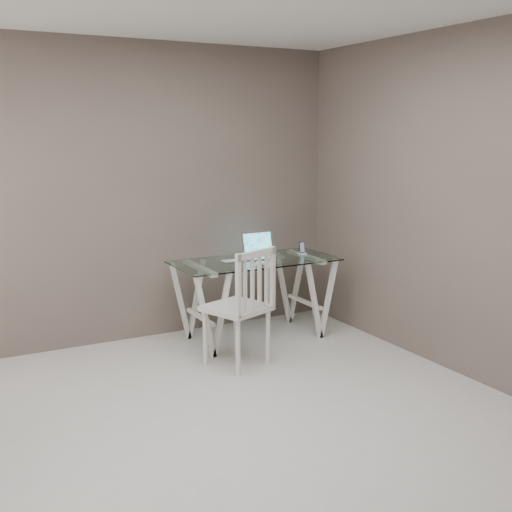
{
  "coord_description": "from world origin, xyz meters",
  "views": [
    {
      "loc": [
        -1.74,
        -3.36,
        1.91
      ],
      "look_at": [
        0.83,
        1.41,
        0.85
      ],
      "focal_mm": 45.0,
      "sensor_mm": 36.0,
      "label": 1
    }
  ],
  "objects": [
    {
      "name": "laptop",
      "position": [
        1.12,
        1.84,
        0.8
      ],
      "size": [
        0.32,
        0.28,
        0.23
      ],
      "color": "#B3B3B7",
      "rests_on": "desk"
    },
    {
      "name": "mouse",
      "position": [
        0.93,
        1.51,
        0.76
      ],
      "size": [
        0.11,
        0.06,
        0.03
      ],
      "primitive_type": "ellipsoid",
      "color": "white",
      "rests_on": "desk"
    },
    {
      "name": "phone_dock",
      "position": [
        1.52,
        1.75,
        0.78
      ],
      "size": [
        0.06,
        0.06,
        0.12
      ],
      "color": "white",
      "rests_on": "desk"
    },
    {
      "name": "chair",
      "position": [
        0.55,
        1.1,
        0.55
      ],
      "size": [
        0.59,
        0.59,
        0.99
      ],
      "rotation": [
        0.0,
        0.0,
        0.36
      ],
      "color": "silver",
      "rests_on": "ground"
    },
    {
      "name": "desk",
      "position": [
        0.98,
        1.71,
        0.38
      ],
      "size": [
        1.5,
        0.7,
        0.75
      ],
      "color": "silver",
      "rests_on": "ground"
    },
    {
      "name": "room",
      "position": [
        -0.06,
        0.02,
        1.72
      ],
      "size": [
        4.5,
        4.52,
        2.71
      ],
      "color": "beige",
      "rests_on": "ground"
    },
    {
      "name": "keyboard",
      "position": [
        0.81,
        1.77,
        0.75
      ],
      "size": [
        0.27,
        0.12,
        0.01
      ],
      "primitive_type": "cube",
      "color": "silver",
      "rests_on": "desk"
    }
  ]
}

